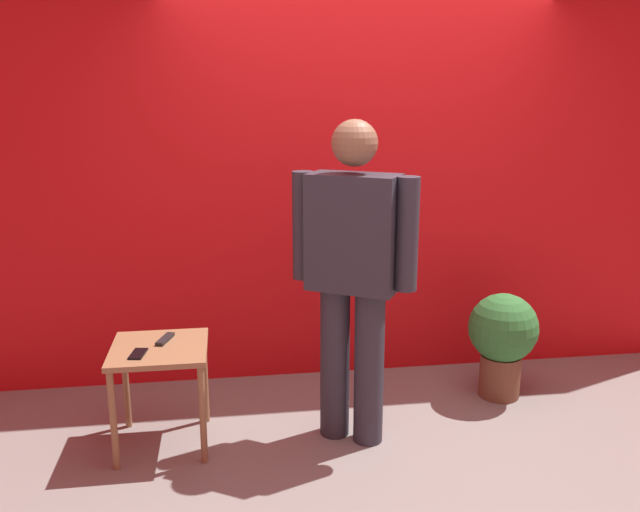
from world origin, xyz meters
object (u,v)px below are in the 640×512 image
Objects in this scene: standing_person at (353,268)px; side_table at (160,362)px; cell_phone at (138,354)px; tv_remote at (165,339)px; potted_plant at (503,337)px.

side_table is (-1.05, 0.07, -0.51)m from standing_person.
tv_remote is (0.12, 0.18, 0.01)m from cell_phone.
cell_phone is (-0.10, -0.10, 0.10)m from side_table.
side_table is 0.17m from cell_phone.
potted_plant is at bearing 8.20° from side_table.
standing_person is 10.52× the size of tv_remote.
potted_plant is at bearing 24.51° from tv_remote.
potted_plant is at bearing 19.61° from standing_person.
potted_plant is (2.10, 0.30, -0.08)m from side_table.
standing_person reaches higher than tv_remote.
side_table is 3.43× the size of tv_remote.
standing_person is 3.07× the size of side_table.
tv_remote is at bearing 64.68° from cell_phone.
side_table is 0.85× the size of potted_plant.
standing_person is 1.11m from tv_remote.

